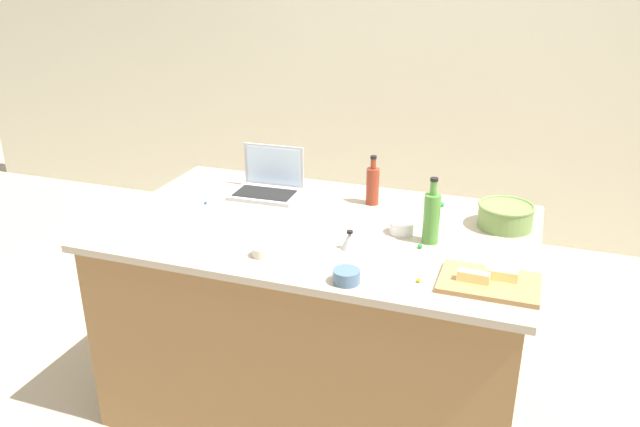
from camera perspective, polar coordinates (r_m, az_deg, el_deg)
ground_plane at (r=3.13m, az=0.00°, el=-16.31°), size 12.00×12.00×0.00m
wall_back at (r=4.64m, az=9.42°, el=13.92°), size 8.00×0.10×2.60m
island_counter at (r=2.87m, az=0.00°, el=-9.25°), size 1.78×1.07×0.90m
laptop at (r=3.01m, az=-4.69°, el=2.65°), size 0.32×0.24×0.22m
mixing_bowl_large at (r=2.73m, az=16.43°, el=-0.14°), size 0.23×0.23×0.10m
bottle_olive at (r=2.50m, az=10.06°, el=-0.30°), size 0.06×0.06×0.27m
bottle_soy at (r=2.86m, az=4.78°, el=2.60°), size 0.06×0.06×0.23m
cutting_board at (r=2.26m, az=15.06°, el=-6.08°), size 0.34×0.23×0.02m
butter_stick_left at (r=2.23m, az=13.72°, el=-5.55°), size 0.11×0.04×0.04m
butter_stick_right at (r=2.26m, az=16.08°, el=-5.34°), size 0.11×0.04×0.04m
ramekin_small at (r=2.59m, az=7.42°, el=-1.25°), size 0.10×0.10×0.05m
ramekin_medium at (r=2.19m, az=2.40°, el=-5.69°), size 0.10×0.10×0.05m
ramekin_wide at (r=2.39m, az=-5.28°, el=-3.45°), size 0.07×0.07×0.04m
kitchen_timer at (r=2.43m, az=2.70°, el=-2.46°), size 0.07×0.07×0.08m
candy_0 at (r=2.93m, az=-10.32°, el=0.98°), size 0.01×0.01×0.01m
candy_1 at (r=2.48m, az=9.04°, el=-2.93°), size 0.02×0.02×0.02m
candy_2 at (r=2.23m, az=8.91°, el=-5.99°), size 0.02×0.02×0.02m
candy_3 at (r=2.90m, az=10.96°, el=0.81°), size 0.02×0.02×0.02m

